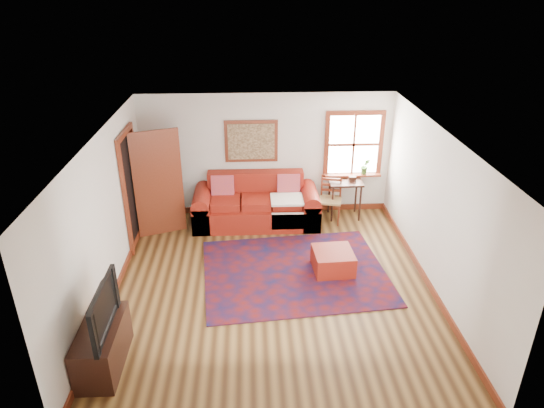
{
  "coord_description": "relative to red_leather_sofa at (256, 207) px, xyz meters",
  "views": [
    {
      "loc": [
        -0.33,
        -6.45,
        4.55
      ],
      "look_at": [
        0.01,
        0.6,
        1.18
      ],
      "focal_mm": 32.0,
      "sensor_mm": 36.0,
      "label": 1
    }
  ],
  "objects": [
    {
      "name": "ground",
      "position": [
        0.22,
        -2.27,
        -0.32
      ],
      "size": [
        5.5,
        5.5,
        0.0
      ],
      "primitive_type": "plane",
      "color": "#422811",
      "rests_on": "ground"
    },
    {
      "name": "room_envelope",
      "position": [
        0.22,
        -2.26,
        1.33
      ],
      "size": [
        5.04,
        5.54,
        2.52
      ],
      "color": "silver",
      "rests_on": "ground"
    },
    {
      "name": "window",
      "position": [
        2.0,
        0.43,
        0.99
      ],
      "size": [
        1.18,
        0.2,
        1.38
      ],
      "color": "white",
      "rests_on": "ground"
    },
    {
      "name": "doorway",
      "position": [
        -1.98,
        -0.49,
        0.75
      ],
      "size": [
        0.89,
        1.08,
        2.14
      ],
      "color": "black",
      "rests_on": "ground"
    },
    {
      "name": "framed_artwork",
      "position": [
        -0.08,
        0.44,
        1.23
      ],
      "size": [
        1.05,
        0.07,
        0.85
      ],
      "color": "maroon",
      "rests_on": "ground"
    },
    {
      "name": "persian_rug",
      "position": [
        0.6,
        -1.88,
        -0.31
      ],
      "size": [
        3.23,
        2.69,
        0.02
      ],
      "primitive_type": "cube",
      "rotation": [
        0.0,
        0.0,
        0.1
      ],
      "color": "#5B0E0D",
      "rests_on": "ground"
    },
    {
      "name": "red_leather_sofa",
      "position": [
        0.0,
        0.0,
        0.0
      ],
      "size": [
        2.47,
        1.02,
        0.97
      ],
      "color": "maroon",
      "rests_on": "ground"
    },
    {
      "name": "red_ottoman",
      "position": [
        1.25,
        -1.86,
        -0.14
      ],
      "size": [
        0.69,
        0.69,
        0.37
      ],
      "primitive_type": "cube",
      "rotation": [
        0.0,
        0.0,
        0.06
      ],
      "color": "maroon",
      "rests_on": "ground"
    },
    {
      "name": "side_table",
      "position": [
        1.8,
        0.14,
        0.34
      ],
      "size": [
        0.66,
        0.49,
        0.79
      ],
      "color": "black",
      "rests_on": "ground"
    },
    {
      "name": "ladder_back_chair",
      "position": [
        1.48,
        -0.01,
        0.19
      ],
      "size": [
        0.52,
        0.5,
        0.94
      ],
      "color": "tan",
      "rests_on": "ground"
    },
    {
      "name": "media_cabinet",
      "position": [
        -2.02,
        -3.88,
        -0.02
      ],
      "size": [
        0.49,
        1.08,
        0.59
      ],
      "primitive_type": "cube",
      "color": "black",
      "rests_on": "ground"
    },
    {
      "name": "television",
      "position": [
        -2.0,
        -3.92,
        0.58
      ],
      "size": [
        0.14,
        1.06,
        0.61
      ],
      "primitive_type": "imported",
      "rotation": [
        0.0,
        0.0,
        1.57
      ],
      "color": "black",
      "rests_on": "media_cabinet"
    },
    {
      "name": "candle_hurricane",
      "position": [
        -1.97,
        -3.47,
        0.36
      ],
      "size": [
        0.12,
        0.12,
        0.18
      ],
      "color": "silver",
      "rests_on": "media_cabinet"
    }
  ]
}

